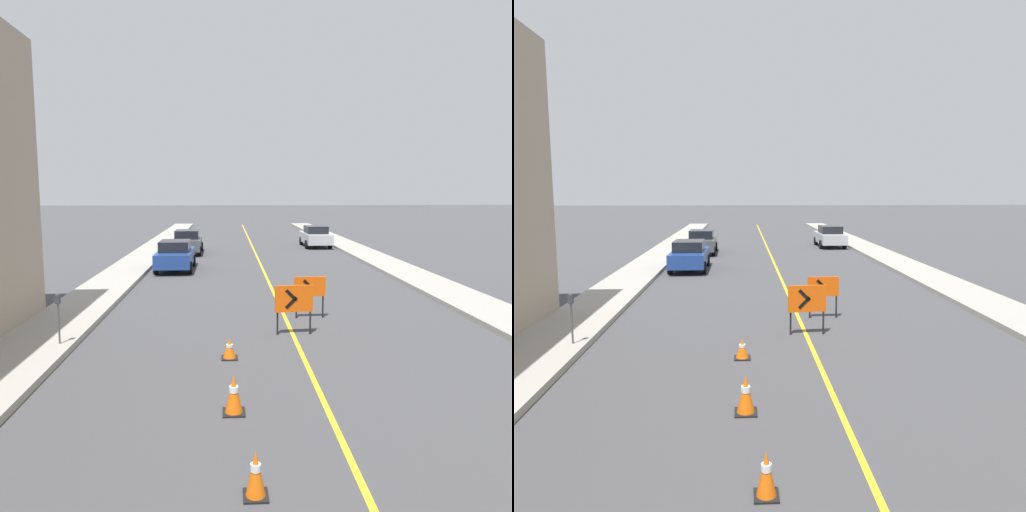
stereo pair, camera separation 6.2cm
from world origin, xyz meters
The scene contains 12 objects.
lane_stripe centered at (0.00, 33.69, 0.00)m, with size 0.12×67.38×0.01m.
sidewalk_left centered at (-7.09, 33.69, 0.09)m, with size 2.18×67.38×0.18m.
sidewalk_right centered at (7.09, 33.69, 0.09)m, with size 2.18×67.38×0.18m.
traffic_cone_fourth centered at (-1.54, 12.42, 0.33)m, with size 0.35×0.35×0.68m.
traffic_cone_fifth centered at (-1.81, 15.05, 0.37)m, with size 0.43×0.43×0.75m.
traffic_cone_farthest centered at (-1.87, 18.16, 0.25)m, with size 0.41×0.41×0.51m.
arrow_barricade_primary centered at (0.03, 20.18, 1.02)m, with size 1.14×0.17×1.47m.
arrow_barricade_secondary centered at (0.80, 22.05, 0.99)m, with size 1.04×0.10×1.39m.
parked_car_curb_near centered at (-4.65, 32.42, 0.80)m, with size 1.93×4.31×1.59m.
parked_car_curb_mid centered at (-4.56, 39.46, 0.80)m, with size 1.94×4.33×1.59m.
parked_car_curb_far centered at (4.72, 42.96, 0.80)m, with size 1.94×4.34×1.59m.
parking_meter_near_curb centered at (-6.35, 19.10, 1.13)m, with size 0.12×0.11×1.36m.
Camera 2 is at (-1.85, 6.04, 4.20)m, focal length 35.00 mm.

